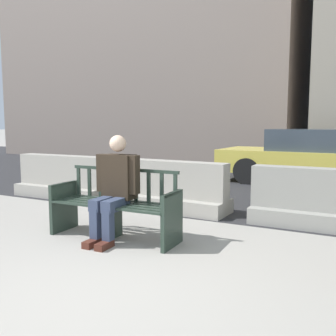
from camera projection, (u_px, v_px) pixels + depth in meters
name	position (u px, v px, depth m)	size (l,w,h in m)	color
ground_plane	(97.00, 292.00, 3.25)	(200.00, 200.00, 0.00)	gray
street_asphalt	(284.00, 174.00, 10.92)	(120.00, 12.00, 0.01)	#28282B
street_bench	(115.00, 207.00, 4.77)	(1.70, 0.57, 0.88)	#28382D
seated_person	(115.00, 185.00, 4.67)	(0.58, 0.73, 1.31)	#2D2319
jersey_barrier_centre	(171.00, 190.00, 6.35)	(2.03, 0.77, 0.84)	#9E998E
jersey_barrier_left	(62.00, 180.00, 7.50)	(2.00, 0.68, 0.84)	#9E998E
jersey_barrier_right	(324.00, 204.00, 5.25)	(2.00, 0.69, 0.84)	gray
car_taxi_near	(314.00, 156.00, 9.16)	(4.45, 2.02, 1.34)	#DBC64C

